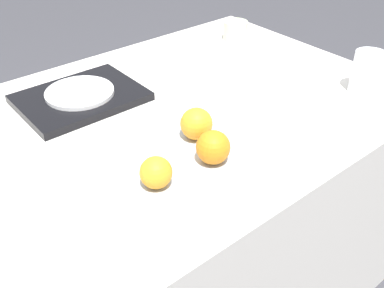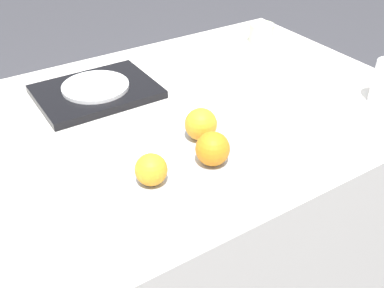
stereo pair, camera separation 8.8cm
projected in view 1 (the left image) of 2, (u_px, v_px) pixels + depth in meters
The scene contains 9 objects.
table at pixel (158, 226), 1.26m from camera, with size 1.29×0.81×0.71m.
fruit_platter at pixel (192, 161), 0.91m from camera, with size 0.32×0.32×0.02m.
orange_0 at pixel (213, 147), 0.88m from camera, with size 0.07×0.07×0.07m.
orange_1 at pixel (156, 173), 0.82m from camera, with size 0.06×0.06×0.06m.
orange_2 at pixel (196, 124), 0.95m from camera, with size 0.07×0.07×0.07m.
water_glass at pixel (367, 73), 1.14m from camera, with size 0.08×0.08×0.11m.
serving_tray at pixel (80, 98), 1.12m from camera, with size 0.29×0.23×0.02m.
side_plate at pixel (80, 92), 1.11m from camera, with size 0.17×0.17×0.01m.
cup_1 at pixel (235, 31), 1.44m from camera, with size 0.08×0.08×0.06m.
Camera 1 is at (-0.50, -0.76, 1.26)m, focal length 42.00 mm.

